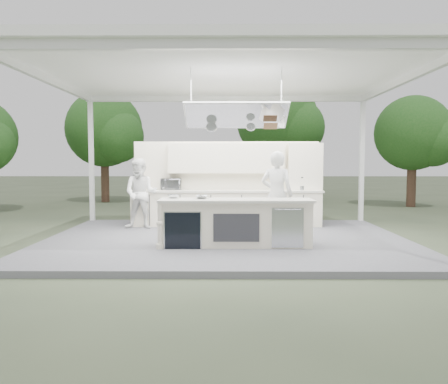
{
  "coord_description": "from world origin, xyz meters",
  "views": [
    {
      "loc": [
        0.01,
        -9.7,
        1.83
      ],
      "look_at": [
        -0.05,
        0.4,
        1.12
      ],
      "focal_mm": 35.0,
      "sensor_mm": 36.0,
      "label": 1
    }
  ],
  "objects_px": {
    "demo_island": "(235,222)",
    "head_chef": "(277,195)",
    "sous_chef": "(141,194)",
    "back_counter": "(226,208)"
  },
  "relations": [
    {
      "from": "head_chef",
      "to": "sous_chef",
      "type": "height_order",
      "value": "head_chef"
    },
    {
      "from": "sous_chef",
      "to": "head_chef",
      "type": "bearing_deg",
      "value": -19.8
    },
    {
      "from": "demo_island",
      "to": "head_chef",
      "type": "xyz_separation_m",
      "value": [
        0.94,
        0.84,
        0.5
      ]
    },
    {
      "from": "back_counter",
      "to": "head_chef",
      "type": "height_order",
      "value": "head_chef"
    },
    {
      "from": "demo_island",
      "to": "head_chef",
      "type": "relative_size",
      "value": 1.6
    },
    {
      "from": "demo_island",
      "to": "sous_chef",
      "type": "relative_size",
      "value": 1.74
    },
    {
      "from": "head_chef",
      "to": "sous_chef",
      "type": "xyz_separation_m",
      "value": [
        -3.3,
        1.46,
        -0.08
      ]
    },
    {
      "from": "head_chef",
      "to": "sous_chef",
      "type": "relative_size",
      "value": 1.09
    },
    {
      "from": "demo_island",
      "to": "sous_chef",
      "type": "height_order",
      "value": "sous_chef"
    },
    {
      "from": "head_chef",
      "to": "sous_chef",
      "type": "distance_m",
      "value": 3.61
    }
  ]
}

